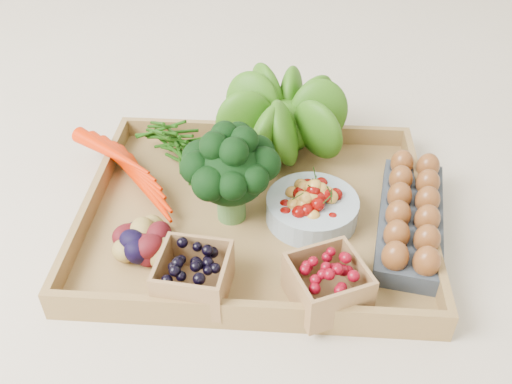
# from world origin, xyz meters

# --- Properties ---
(ground) EXTENTS (4.00, 4.00, 0.00)m
(ground) POSITION_xyz_m (0.00, 0.00, 0.00)
(ground) COLOR beige
(ground) RESTS_ON ground
(tray) EXTENTS (0.55, 0.45, 0.01)m
(tray) POSITION_xyz_m (0.00, 0.00, 0.01)
(tray) COLOR olive
(tray) RESTS_ON ground
(carrots) EXTENTS (0.20, 0.14, 0.05)m
(carrots) POSITION_xyz_m (-0.21, 0.06, 0.04)
(carrots) COLOR red
(carrots) RESTS_ON tray
(lettuce) EXTENTS (0.16, 0.16, 0.16)m
(lettuce) POSITION_xyz_m (0.04, 0.19, 0.10)
(lettuce) COLOR #26590E
(lettuce) RESTS_ON tray
(broccoli) EXTENTS (0.15, 0.15, 0.12)m
(broccoli) POSITION_xyz_m (-0.04, -0.01, 0.08)
(broccoli) COLOR black
(broccoli) RESTS_ON tray
(cherry_bowl) EXTENTS (0.15, 0.15, 0.04)m
(cherry_bowl) POSITION_xyz_m (0.09, -0.01, 0.03)
(cherry_bowl) COLOR #8C9EA5
(cherry_bowl) RESTS_ON tray
(egg_carton) EXTENTS (0.14, 0.29, 0.03)m
(egg_carton) POSITION_xyz_m (0.25, -0.02, 0.03)
(egg_carton) COLOR #333841
(egg_carton) RESTS_ON tray
(potatoes) EXTENTS (0.12, 0.12, 0.07)m
(potatoes) POSITION_xyz_m (-0.16, -0.10, 0.05)
(potatoes) COLOR #3F0A0E
(potatoes) RESTS_ON tray
(punnet_blackberry) EXTENTS (0.11, 0.11, 0.07)m
(punnet_blackberry) POSITION_xyz_m (-0.07, -0.17, 0.05)
(punnet_blackberry) COLOR black
(punnet_blackberry) RESTS_ON tray
(punnet_raspberry) EXTENTS (0.13, 0.13, 0.07)m
(punnet_raspberry) POSITION_xyz_m (0.11, -0.18, 0.05)
(punnet_raspberry) COLOR #650410
(punnet_raspberry) RESTS_ON tray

